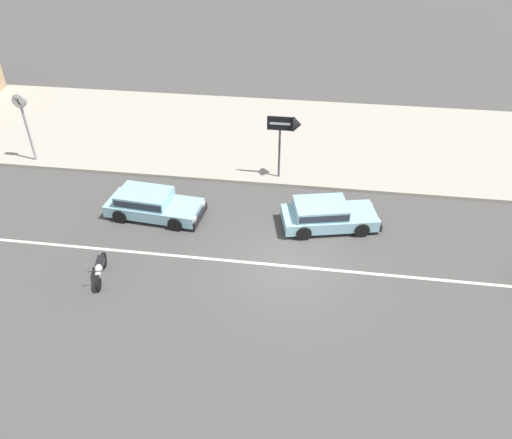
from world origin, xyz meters
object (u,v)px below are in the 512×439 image
hatchback_pale_blue_1 (326,214)px  hatchback_pale_blue_2 (151,203)px  arrow_signboard (292,127)px  street_clock (23,112)px  motorcycle_1 (100,268)px

hatchback_pale_blue_1 → hatchback_pale_blue_2: size_ratio=1.00×
arrow_signboard → street_clock: bearing=-179.9°
hatchback_pale_blue_2 → street_clock: 8.20m
arrow_signboard → hatchback_pale_blue_2: bearing=-146.4°
hatchback_pale_blue_1 → street_clock: size_ratio=1.22×
hatchback_pale_blue_1 → arrow_signboard: bearing=116.7°
hatchback_pale_blue_2 → street_clock: (-7.06, 3.62, 2.07)m
motorcycle_1 → street_clock: street_clock is taller
hatchback_pale_blue_1 → street_clock: (-14.26, 3.39, 2.07)m
street_clock → arrow_signboard: street_clock is taller
hatchback_pale_blue_2 → street_clock: street_clock is taller
hatchback_pale_blue_2 → motorcycle_1: 4.05m
hatchback_pale_blue_1 → motorcycle_1: bearing=-151.4°
hatchback_pale_blue_1 → hatchback_pale_blue_2: 7.20m
hatchback_pale_blue_2 → motorcycle_1: bearing=-98.3°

